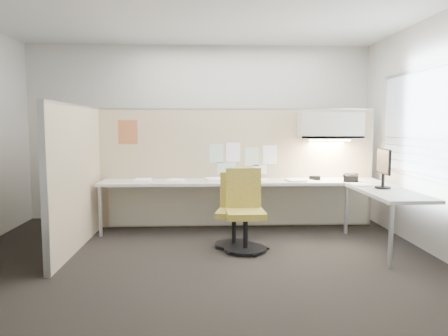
{
  "coord_description": "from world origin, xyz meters",
  "views": [
    {
      "loc": [
        0.08,
        -4.9,
        1.52
      ],
      "look_at": [
        0.33,
        0.8,
        0.96
      ],
      "focal_mm": 35.0,
      "sensor_mm": 36.0,
      "label": 1
    }
  ],
  "objects_px": {
    "chair_right": "(235,212)",
    "phone": "(351,178)",
    "chair_left": "(245,213)",
    "monitor": "(383,166)",
    "desk": "(266,191)"
  },
  "relations": [
    {
      "from": "chair_right",
      "to": "phone",
      "type": "relative_size",
      "value": 3.46
    },
    {
      "from": "chair_left",
      "to": "chair_right",
      "type": "xyz_separation_m",
      "value": [
        -0.11,
        0.21,
        -0.04
      ]
    },
    {
      "from": "monitor",
      "to": "phone",
      "type": "xyz_separation_m",
      "value": [
        -0.17,
        0.7,
        -0.24
      ]
    },
    {
      "from": "chair_left",
      "to": "desk",
      "type": "bearing_deg",
      "value": 63.79
    },
    {
      "from": "desk",
      "to": "phone",
      "type": "height_order",
      "value": "phone"
    },
    {
      "from": "desk",
      "to": "monitor",
      "type": "xyz_separation_m",
      "value": [
        1.37,
        -0.72,
        0.42
      ]
    },
    {
      "from": "chair_left",
      "to": "monitor",
      "type": "xyz_separation_m",
      "value": [
        1.74,
        0.1,
        0.56
      ]
    },
    {
      "from": "desk",
      "to": "chair_right",
      "type": "relative_size",
      "value": 4.43
    },
    {
      "from": "desk",
      "to": "phone",
      "type": "bearing_deg",
      "value": -0.96
    },
    {
      "from": "monitor",
      "to": "chair_left",
      "type": "bearing_deg",
      "value": 98.33
    },
    {
      "from": "desk",
      "to": "chair_right",
      "type": "xyz_separation_m",
      "value": [
        -0.48,
        -0.61,
        -0.18
      ]
    },
    {
      "from": "desk",
      "to": "chair_right",
      "type": "distance_m",
      "value": 0.8
    },
    {
      "from": "monitor",
      "to": "phone",
      "type": "relative_size",
      "value": 1.9
    },
    {
      "from": "monitor",
      "to": "phone",
      "type": "bearing_deg",
      "value": 18.96
    },
    {
      "from": "chair_right",
      "to": "monitor",
      "type": "distance_m",
      "value": 1.95
    }
  ]
}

